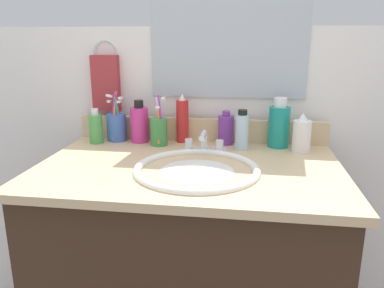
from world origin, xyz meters
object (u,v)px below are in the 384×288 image
object	(u,v)px
faucet	(204,145)
bottle_gel_clear	(242,131)
bottle_toner_green	(96,128)
bottle_spray_red	(182,120)
bottle_mouthwash_teal	(279,125)
cup_blue_plastic	(117,126)
cup_green	(159,131)
bottle_cream_purple	(226,129)
bottle_soap_pink	(139,124)
hand_towel	(106,83)
bottle_lotion_white	(302,135)

from	to	relation	value
faucet	bottle_gel_clear	distance (m)	0.15
faucet	bottle_toner_green	distance (m)	0.44
bottle_spray_red	faucet	bearing A→B (deg)	-54.42
bottle_gel_clear	bottle_toner_green	xyz separation A→B (m)	(-0.56, 0.01, -0.01)
bottle_toner_green	bottle_gel_clear	bearing A→B (deg)	-0.74
bottle_mouthwash_teal	cup_blue_plastic	size ratio (longest dim) A/B	0.95
faucet	bottle_mouthwash_teal	bearing A→B (deg)	24.77
bottle_mouthwash_teal	bottle_spray_red	bearing A→B (deg)	177.18
bottle_gel_clear	cup_green	distance (m)	0.31
faucet	bottle_cream_purple	bearing A→B (deg)	62.57
cup_blue_plastic	cup_green	bearing A→B (deg)	-13.18
bottle_mouthwash_teal	bottle_soap_pink	bearing A→B (deg)	-179.46
bottle_soap_pink	bottle_cream_purple	size ratio (longest dim) A/B	1.28
bottle_mouthwash_teal	cup_blue_plastic	world-z (taller)	cup_blue_plastic
bottle_mouthwash_teal	bottle_toner_green	bearing A→B (deg)	-176.07
hand_towel	bottle_mouthwash_teal	world-z (taller)	hand_towel
bottle_lotion_white	cup_green	size ratio (longest dim) A/B	0.74
faucet	bottle_soap_pink	distance (m)	0.30
bottle_cream_purple	bottle_lotion_white	bearing A→B (deg)	-14.54
bottle_toner_green	bottle_cream_purple	bearing A→B (deg)	6.68
bottle_gel_clear	bottle_lotion_white	xyz separation A→B (m)	(0.21, -0.01, -0.01)
bottle_gel_clear	bottle_cream_purple	xyz separation A→B (m)	(-0.06, 0.07, -0.01)
bottle_mouthwash_teal	bottle_cream_purple	size ratio (longest dim) A/B	1.44
bottle_cream_purple	cup_green	bearing A→B (deg)	-168.07
bottle_gel_clear	bottle_spray_red	world-z (taller)	bottle_spray_red
bottle_mouthwash_teal	bottle_soap_pink	xyz separation A→B (m)	(-0.53, -0.01, -0.01)
cup_blue_plastic	cup_green	world-z (taller)	cup_blue_plastic
bottle_cream_purple	hand_towel	bearing A→B (deg)	173.59
bottle_toner_green	bottle_lotion_white	bearing A→B (deg)	-0.92
bottle_gel_clear	cup_blue_plastic	size ratio (longest dim) A/B	0.75
bottle_gel_clear	bottle_toner_green	bearing A→B (deg)	179.26
bottle_mouthwash_teal	bottle_soap_pink	distance (m)	0.53
faucet	bottle_spray_red	distance (m)	0.18
hand_towel	bottle_lotion_white	xyz separation A→B (m)	(0.76, -0.13, -0.16)
bottle_mouthwash_teal	bottle_gel_clear	size ratio (longest dim) A/B	1.26
hand_towel	bottle_toner_green	bearing A→B (deg)	-94.12
bottle_soap_pink	faucet	bearing A→B (deg)	-23.80
cup_blue_plastic	bottle_gel_clear	bearing A→B (deg)	-6.39
bottle_mouthwash_teal	bottle_lotion_white	size ratio (longest dim) A/B	1.30
bottle_mouthwash_teal	bottle_gel_clear	world-z (taller)	bottle_mouthwash_teal
bottle_toner_green	cup_blue_plastic	distance (m)	0.08
hand_towel	bottle_lotion_white	size ratio (longest dim) A/B	1.54
bottle_soap_pink	bottle_cream_purple	bearing A→B (deg)	2.65
bottle_spray_red	bottle_toner_green	xyz separation A→B (m)	(-0.33, -0.07, -0.03)
bottle_spray_red	cup_green	bearing A→B (deg)	-143.03
faucet	bottle_gel_clear	world-z (taller)	bottle_gel_clear
hand_towel	bottle_cream_purple	xyz separation A→B (m)	(0.49, -0.06, -0.16)
hand_towel	bottle_gel_clear	bearing A→B (deg)	-12.33
faucet	bottle_spray_red	world-z (taller)	bottle_spray_red
bottle_gel_clear	cup_green	xyz separation A→B (m)	(-0.31, 0.01, -0.01)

